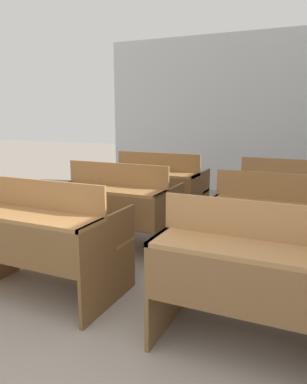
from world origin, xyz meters
The scene contains 7 objects.
wall_back centered at (0.00, 6.10, 1.45)m, with size 5.93×0.06×2.90m.
bench_front_left centered at (-0.84, 1.31, 0.50)m, with size 1.19×0.79×0.97m.
bench_front_right centered at (0.84, 1.29, 0.50)m, with size 1.19×0.79×0.97m.
bench_second_left centered at (-0.81, 2.45, 0.50)m, with size 1.19×0.79×0.97m.
bench_second_right centered at (0.87, 2.46, 0.50)m, with size 1.19×0.79×0.97m.
bench_third_left centered at (-0.85, 3.59, 0.50)m, with size 1.19×0.79×0.97m.
bench_third_right centered at (0.87, 3.58, 0.50)m, with size 1.19×0.79×0.97m.
Camera 1 is at (1.18, -0.96, 1.49)m, focal length 35.00 mm.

